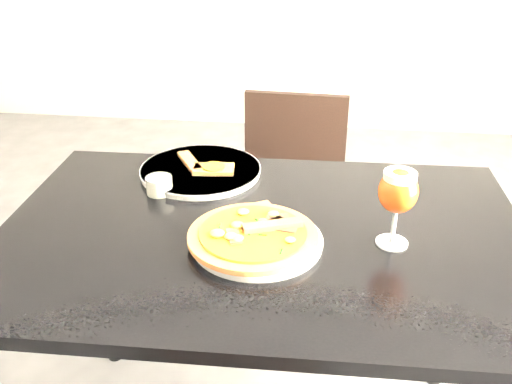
# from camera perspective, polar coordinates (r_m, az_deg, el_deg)

# --- Properties ---
(dining_table) EXTENTS (1.22, 0.83, 0.75)m
(dining_table) POSITION_cam_1_polar(r_m,az_deg,el_deg) (1.34, 0.61, -7.10)
(dining_table) COLOR black
(dining_table) RESTS_ON ground
(chair_far) EXTENTS (0.40, 0.40, 0.82)m
(chair_far) POSITION_cam_1_polar(r_m,az_deg,el_deg) (2.03, 3.39, -1.14)
(chair_far) COLOR black
(chair_far) RESTS_ON ground
(plate_main) EXTENTS (0.32, 0.32, 0.02)m
(plate_main) POSITION_cam_1_polar(r_m,az_deg,el_deg) (1.24, 0.12, -4.98)
(plate_main) COLOR silver
(plate_main) RESTS_ON dining_table
(pizza) EXTENTS (0.28, 0.28, 0.03)m
(pizza) POSITION_cam_1_polar(r_m,az_deg,el_deg) (1.23, -0.24, -4.29)
(pizza) COLOR #985424
(pizza) RESTS_ON plate_main
(plate_second) EXTENTS (0.41, 0.41, 0.02)m
(plate_second) POSITION_cam_1_polar(r_m,az_deg,el_deg) (1.56, -5.55, 2.13)
(plate_second) COLOR silver
(plate_second) RESTS_ON dining_table
(crust_scraps) EXTENTS (0.18, 0.14, 0.02)m
(crust_scraps) POSITION_cam_1_polar(r_m,az_deg,el_deg) (1.55, -5.07, 2.59)
(crust_scraps) COLOR #985424
(crust_scraps) RESTS_ON plate_second
(loose_crust) EXTENTS (0.11, 0.08, 0.01)m
(loose_crust) POSITION_cam_1_polar(r_m,az_deg,el_deg) (1.38, -0.75, -1.59)
(loose_crust) COLOR #985424
(loose_crust) RESTS_ON dining_table
(sauce_cup) EXTENTS (0.07, 0.07, 0.04)m
(sauce_cup) POSITION_cam_1_polar(r_m,az_deg,el_deg) (1.46, -9.65, 0.75)
(sauce_cup) COLOR #B5B6A3
(sauce_cup) RESTS_ON dining_table
(beer_glass) EXTENTS (0.08, 0.08, 0.18)m
(beer_glass) POSITION_cam_1_polar(r_m,az_deg,el_deg) (1.22, 14.03, 0.02)
(beer_glass) COLOR silver
(beer_glass) RESTS_ON dining_table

